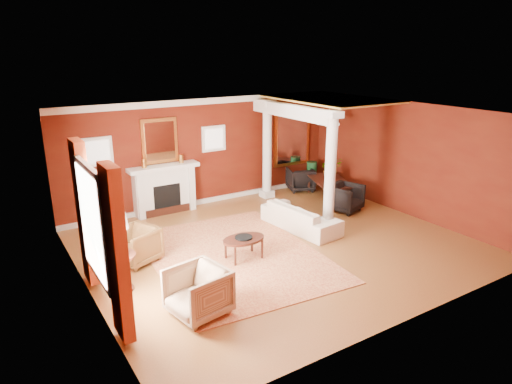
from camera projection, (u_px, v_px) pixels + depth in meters
ground at (278, 245)px, 10.08m from camera, size 8.00×8.00×0.00m
room_shell at (279, 156)px, 9.47m from camera, size 8.04×7.04×2.92m
fireplace at (165, 189)px, 11.89m from camera, size 1.85×0.42×1.29m
overmantel_mirror at (160, 141)px, 11.63m from camera, size 0.95×0.07×1.15m
flank_window_left at (98, 152)px, 10.88m from camera, size 0.70×0.07×0.70m
flank_window_right at (214, 139)px, 12.45m from camera, size 0.70×0.07×0.70m
left_window at (98, 230)px, 7.18m from camera, size 0.21×2.55×2.60m
column_front at (330, 169)px, 10.75m from camera, size 0.36×0.36×2.80m
column_back at (267, 149)px, 12.93m from camera, size 0.36×0.36×2.80m
header_beam at (291, 111)px, 11.68m from camera, size 0.30×3.20×0.32m
amber_ceiling at (330, 99)px, 12.07m from camera, size 2.30×3.40×0.04m
dining_mirror at (292, 138)px, 13.87m from camera, size 1.30×0.07×1.70m
chandelier at (329, 122)px, 12.32m from camera, size 0.60×0.62×0.75m
crown_trim at (204, 101)px, 12.02m from camera, size 8.00×0.08×0.16m
base_trim at (208, 200)px, 12.85m from camera, size 8.00×0.08×0.12m
rug at (235, 255)px, 9.56m from camera, size 3.65×4.66×0.02m
sofa at (301, 213)px, 10.89m from camera, size 0.82×2.12×0.81m
armchair_leopard at (135, 244)px, 9.16m from camera, size 0.99×1.01×0.81m
armchair_stripe at (198, 290)px, 7.34m from camera, size 0.95×0.99×0.89m
coffee_table at (244, 240)px, 9.30m from camera, size 0.91×0.91×0.46m
coffee_book at (242, 234)px, 9.17m from camera, size 0.16×0.12×0.24m
side_table at (117, 239)px, 7.91m from camera, size 0.59×0.59×1.48m
dining_table at (331, 184)px, 12.99m from camera, size 1.13×1.75×0.92m
dining_chair_near at (345, 196)px, 12.09m from camera, size 0.97×0.93×0.80m
dining_chair_far at (300, 178)px, 13.87m from camera, size 0.93×0.91×0.76m
green_urn at (311, 178)px, 14.10m from camera, size 0.35×0.35×0.85m
potted_plant at (331, 160)px, 12.77m from camera, size 0.74×0.79×0.52m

